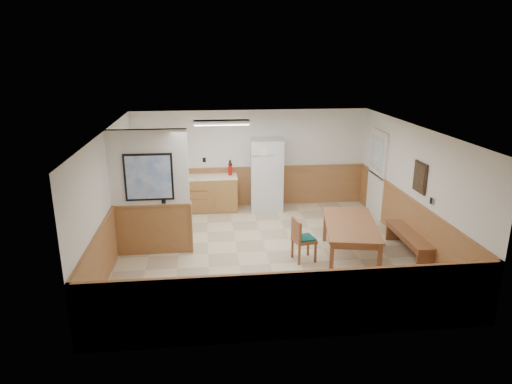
{
  "coord_description": "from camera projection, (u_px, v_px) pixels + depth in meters",
  "views": [
    {
      "loc": [
        -1.15,
        -8.44,
        3.87
      ],
      "look_at": [
        -0.16,
        0.4,
        1.15
      ],
      "focal_mm": 32.0,
      "sensor_mm": 36.0,
      "label": 1
    }
  ],
  "objects": [
    {
      "name": "dining_table",
      "position": [
        350.0,
        228.0,
        8.72
      ],
      "size": [
        1.29,
        2.04,
        0.75
      ],
      "rotation": [
        0.0,
        0.0,
        -0.19
      ],
      "color": "#925B35",
      "rests_on": "ground"
    },
    {
      "name": "partition_wall",
      "position": [
        151.0,
        194.0,
        8.86
      ],
      "size": [
        1.5,
        0.2,
        2.5
      ],
      "color": "white",
      "rests_on": "ground"
    },
    {
      "name": "kitchen_window",
      "position": [
        168.0,
        149.0,
        11.42
      ],
      "size": [
        0.8,
        0.04,
        1.0
      ],
      "color": "white",
      "rests_on": "back_wall"
    },
    {
      "name": "wainscot_right",
      "position": [
        409.0,
        222.0,
        9.44
      ],
      "size": [
        0.04,
        6.0,
        1.0
      ],
      "primitive_type": "cube",
      "color": "#A16840",
      "rests_on": "ground"
    },
    {
      "name": "left_wall",
      "position": [
        109.0,
        198.0,
        8.59
      ],
      "size": [
        0.02,
        6.0,
        2.5
      ],
      "primitive_type": "cube",
      "color": "white",
      "rests_on": "ground"
    },
    {
      "name": "refrigerator",
      "position": [
        267.0,
        175.0,
        11.54
      ],
      "size": [
        0.84,
        0.75,
        1.81
      ],
      "rotation": [
        0.0,
        0.0,
        -0.06
      ],
      "color": "silver",
      "rests_on": "ground"
    },
    {
      "name": "dining_chair",
      "position": [
        300.0,
        237.0,
        8.72
      ],
      "size": [
        0.61,
        0.47,
        0.85
      ],
      "rotation": [
        0.0,
        0.0,
        0.21
      ],
      "color": "#925B35",
      "rests_on": "ground"
    },
    {
      "name": "dining_bench",
      "position": [
        409.0,
        238.0,
        9.04
      ],
      "size": [
        0.36,
        1.59,
        0.45
      ],
      "rotation": [
        0.0,
        0.0,
        -0.01
      ],
      "color": "#925B35",
      "rests_on": "ground"
    },
    {
      "name": "wainscot_left",
      "position": [
        114.0,
        235.0,
        8.81
      ],
      "size": [
        0.04,
        6.0,
        1.0
      ],
      "primitive_type": "cube",
      "color": "#A16840",
      "rests_on": "ground"
    },
    {
      "name": "ground",
      "position": [
        266.0,
        251.0,
        9.27
      ],
      "size": [
        6.0,
        6.0,
        0.0
      ],
      "primitive_type": "plane",
      "color": "beige",
      "rests_on": "ground"
    },
    {
      "name": "ceiling",
      "position": [
        267.0,
        129.0,
        8.54
      ],
      "size": [
        6.0,
        6.0,
        0.02
      ],
      "primitive_type": "cube",
      "color": "white",
      "rests_on": "back_wall"
    },
    {
      "name": "fluorescent_fixture",
      "position": [
        222.0,
        122.0,
        9.71
      ],
      "size": [
        1.2,
        0.3,
        0.09
      ],
      "color": "white",
      "rests_on": "ceiling"
    },
    {
      "name": "soap_bottle",
      "position": [
        163.0,
        173.0,
        11.25
      ],
      "size": [
        0.08,
        0.08,
        0.23
      ],
      "primitive_type": "cylinder",
      "rotation": [
        0.0,
        0.0,
        0.02
      ],
      "color": "green",
      "rests_on": "kitchen_counter"
    },
    {
      "name": "wainscot_back",
      "position": [
        251.0,
        187.0,
        11.96
      ],
      "size": [
        6.0,
        0.04,
        1.0
      ],
      "primitive_type": "cube",
      "color": "#A16840",
      "rests_on": "ground"
    },
    {
      "name": "right_wall",
      "position": [
        413.0,
        188.0,
        9.23
      ],
      "size": [
        0.02,
        6.0,
        2.5
      ],
      "primitive_type": "cube",
      "color": "white",
      "rests_on": "ground"
    },
    {
      "name": "wall_painting",
      "position": [
        420.0,
        177.0,
        8.85
      ],
      "size": [
        0.04,
        0.5,
        0.6
      ],
      "color": "#312013",
      "rests_on": "right_wall"
    },
    {
      "name": "kitchen_counter",
      "position": [
        205.0,
        193.0,
        11.56
      ],
      "size": [
        2.2,
        0.61,
        1.0
      ],
      "color": "#955E35",
      "rests_on": "ground"
    },
    {
      "name": "back_wall",
      "position": [
        251.0,
        159.0,
        11.76
      ],
      "size": [
        6.0,
        0.02,
        2.5
      ],
      "primitive_type": "cube",
      "color": "white",
      "rests_on": "ground"
    },
    {
      "name": "exterior_door",
      "position": [
        377.0,
        174.0,
        11.09
      ],
      "size": [
        0.07,
        1.02,
        2.15
      ],
      "color": "white",
      "rests_on": "ground"
    },
    {
      "name": "fire_extinguisher",
      "position": [
        230.0,
        169.0,
        11.49
      ],
      "size": [
        0.13,
        0.13,
        0.39
      ],
      "rotation": [
        0.0,
        0.0,
        -0.38
      ],
      "color": "red",
      "rests_on": "kitchen_counter"
    }
  ]
}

